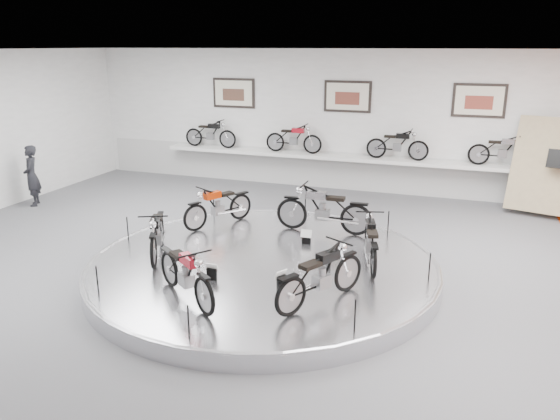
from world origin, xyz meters
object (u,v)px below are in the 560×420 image
(bike_a, at_px, (371,241))
(visitor, at_px, (32,176))
(display_platform, at_px, (263,268))
(bike_b, at_px, (324,209))
(bike_e, at_px, (186,273))
(bike_c, at_px, (218,205))
(bike_d, at_px, (157,233))
(bike_f, at_px, (321,275))
(shelf, at_px, (343,158))

(bike_a, xyz_separation_m, visitor, (-9.29, 1.84, 0.05))
(display_platform, xyz_separation_m, visitor, (-7.40, 2.30, 0.65))
(bike_b, distance_m, bike_e, 3.98)
(visitor, bearing_deg, bike_c, 47.62)
(bike_d, height_order, visitor, visitor)
(bike_e, bearing_deg, bike_f, 52.30)
(shelf, bearing_deg, bike_f, -79.36)
(bike_f, height_order, visitor, visitor)
(display_platform, height_order, bike_f, bike_f)
(shelf, relative_size, bike_f, 6.96)
(display_platform, relative_size, bike_b, 3.68)
(bike_a, relative_size, bike_b, 0.87)
(bike_c, bearing_deg, shelf, -170.99)
(shelf, height_order, bike_f, bike_f)
(bike_d, xyz_separation_m, visitor, (-5.45, 2.73, 0.05))
(bike_f, distance_m, visitor, 9.56)
(bike_a, relative_size, bike_d, 0.99)
(bike_a, bearing_deg, shelf, 2.09)
(shelf, distance_m, bike_e, 8.33)
(bike_e, relative_size, visitor, 0.96)
(bike_e, bearing_deg, bike_d, 169.63)
(bike_c, bearing_deg, bike_f, 74.86)
(bike_c, xyz_separation_m, bike_e, (1.12, -3.49, 0.00))
(visitor, bearing_deg, bike_e, 23.21)
(display_platform, distance_m, bike_f, 2.05)
(bike_c, relative_size, visitor, 0.96)
(bike_f, bearing_deg, shelf, 38.98)
(shelf, xyz_separation_m, bike_b, (0.63, -4.50, -0.19))
(bike_b, relative_size, bike_f, 1.10)
(bike_b, distance_m, bike_f, 3.32)
(bike_c, distance_m, bike_d, 2.04)
(display_platform, bearing_deg, visitor, 162.74)
(bike_c, height_order, bike_d, bike_d)
(display_platform, bearing_deg, bike_e, -105.60)
(bike_a, height_order, bike_c, bike_c)
(bike_c, relative_size, bike_d, 0.99)
(bike_f, bearing_deg, bike_e, 134.81)
(bike_b, xyz_separation_m, visitor, (-8.03, 0.40, -0.01))
(bike_b, height_order, bike_c, bike_b)
(bike_a, distance_m, bike_e, 3.38)
(bike_a, height_order, visitor, visitor)
(bike_b, distance_m, bike_d, 3.47)
(display_platform, xyz_separation_m, bike_a, (1.89, 0.46, 0.60))
(bike_a, relative_size, visitor, 0.95)
(visitor, bearing_deg, bike_a, 43.48)
(bike_a, distance_m, bike_d, 3.93)
(bike_d, relative_size, bike_f, 0.97)
(bike_e, bearing_deg, display_platform, 110.24)
(bike_d, bearing_deg, bike_f, 49.88)
(display_platform, xyz_separation_m, shelf, (0.00, 6.40, 0.85))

